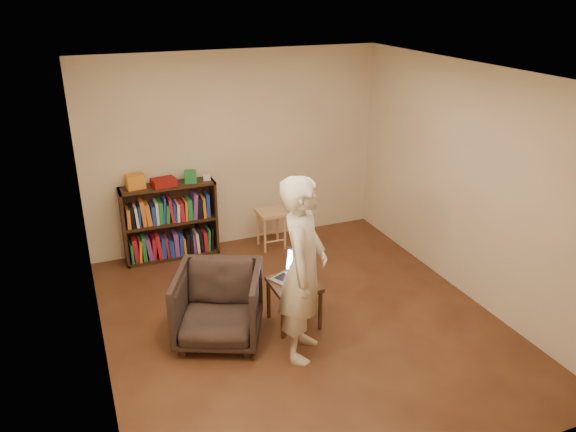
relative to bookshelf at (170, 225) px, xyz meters
name	(u,v)px	position (x,y,z in m)	size (l,w,h in m)	color
floor	(302,322)	(0.97, -2.09, -0.44)	(4.50, 4.50, 0.00)	#402114
ceiling	(305,74)	(0.97, -2.09, 2.16)	(4.50, 4.50, 0.00)	silver
wall_back	(236,150)	(0.97, 0.16, 0.86)	(4.00, 4.00, 0.00)	beige
wall_left	(89,242)	(-1.03, -2.09, 0.86)	(4.50, 4.50, 0.00)	beige
wall_right	(469,184)	(2.97, -2.09, 0.86)	(4.50, 4.50, 0.00)	beige
bookshelf	(170,225)	(0.00, 0.00, 0.00)	(1.20, 0.30, 1.00)	black
box_yellow	(135,181)	(-0.38, 0.00, 0.65)	(0.22, 0.16, 0.18)	orange
red_cloth	(164,182)	(-0.04, -0.04, 0.61)	(0.29, 0.21, 0.10)	maroon
box_green	(190,177)	(0.30, -0.02, 0.63)	(0.15, 0.15, 0.15)	#207A3A
box_white	(207,177)	(0.52, -0.01, 0.60)	(0.09, 0.09, 0.07)	silver
stool	(271,218)	(1.32, -0.23, -0.02)	(0.36, 0.36, 0.52)	tan
armchair	(218,305)	(0.08, -2.05, -0.06)	(0.82, 0.84, 0.76)	#2D231E
side_table	(294,289)	(0.88, -2.08, -0.03)	(0.48, 0.48, 0.49)	black
laptop	(294,274)	(0.90, -2.02, 0.11)	(0.45, 0.48, 0.28)	silver
person	(303,270)	(0.77, -2.57, 0.47)	(0.66, 0.44, 1.82)	beige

